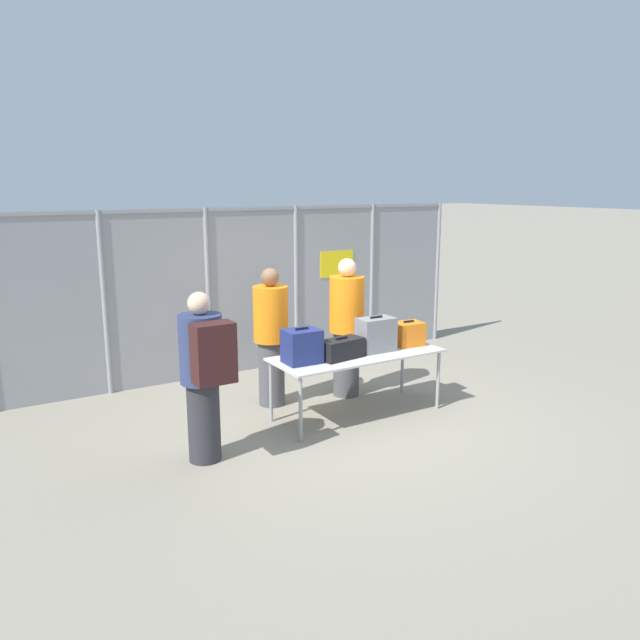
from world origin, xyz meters
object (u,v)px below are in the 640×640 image
Objects in this scene: security_worker_near at (347,326)px; security_worker_far at (271,335)px; suitcase_orange at (408,334)px; traveler_hooded at (204,371)px; suitcase_grey at (376,335)px; suitcase_navy at (302,346)px; suitcase_black at (341,349)px; utility_trailer at (214,310)px; inspection_table at (357,358)px.

security_worker_near is 1.04× the size of security_worker_far.
security_worker_near reaches higher than suitcase_orange.
suitcase_orange is 0.21× the size of security_worker_near.
suitcase_grey is at bearing 17.77° from traveler_hooded.
suitcase_navy is at bearing 24.44° from traveler_hooded.
traveler_hooded is at bearing -172.82° from suitcase_black.
suitcase_orange is at bearing 120.11° from security_worker_near.
suitcase_orange is (1.02, 0.07, 0.03)m from suitcase_black.
security_worker_near reaches higher than utility_trailer.
suitcase_navy is at bearing 178.04° from suitcase_grey.
suitcase_orange is 2.74m from traveler_hooded.
security_worker_far is (-0.98, 0.18, -0.04)m from security_worker_near.
security_worker_near is (2.27, 0.95, -0.01)m from traveler_hooded.
security_worker_far is (0.05, 0.83, -0.06)m from suitcase_navy.
traveler_hooded is 1.72m from security_worker_far.
utility_trailer is (0.46, 4.96, -0.47)m from suitcase_black.
traveler_hooded is 2.46m from security_worker_near.
suitcase_black is 0.32× the size of traveler_hooded.
suitcase_black is at bearing -10.11° from suitcase_navy.
security_worker_near is at bearing 85.99° from suitcase_grey.
traveler_hooded is (-1.24, -0.30, -0.01)m from suitcase_navy.
inspection_table is at bearing 61.84° from security_worker_near.
suitcase_navy is 0.24× the size of traveler_hooded.
inspection_table is 1.10m from security_worker_far.
security_worker_near is at bearing 32.45° from suitcase_navy.
utility_trailer is at bearing 96.49° from suitcase_orange.
utility_trailer is at bearing 78.27° from traveler_hooded.
traveler_hooded is (-2.22, -0.26, -0.02)m from suitcase_grey.
suitcase_black is 1.01m from security_worker_far.
suitcase_grey is 0.51m from suitcase_orange.
utility_trailer is (2.17, 5.18, -0.53)m from traveler_hooded.
suitcase_orange is (0.75, -0.00, 0.19)m from inspection_table.
traveler_hooded reaches higher than suitcase_navy.
suitcase_grey is at bearing -89.36° from utility_trailer.
suitcase_grey is 0.13× the size of utility_trailer.
suitcase_navy reaches higher than utility_trailer.
security_worker_far reaches higher than utility_trailer.
suitcase_orange is at bearing -0.17° from inspection_table.
utility_trailer is at bearing 87.73° from inspection_table.
security_worker_far is at bearing -102.23° from utility_trailer.
security_worker_near is at bearing 65.97° from inspection_table.
security_worker_far reaches higher than suitcase_grey.
suitcase_orange is at bearing -83.51° from utility_trailer.
suitcase_grey is 2.24m from traveler_hooded.
suitcase_grey is at bearing 5.42° from suitcase_black.
suitcase_grey is 1.20× the size of suitcase_orange.
suitcase_orange reaches higher than utility_trailer.
suitcase_orange is 0.22× the size of security_worker_far.
suitcase_grey is 4.94m from utility_trailer.
suitcase_orange is 1.67m from security_worker_far.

